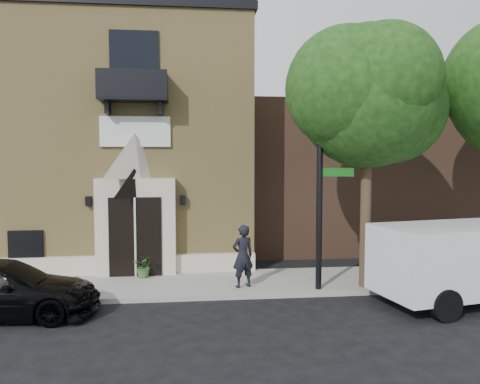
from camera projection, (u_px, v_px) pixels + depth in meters
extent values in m
plane|color=black|center=(163.00, 302.00, 13.02)|extent=(120.00, 120.00, 0.00)
cube|color=gray|center=(198.00, 284.00, 14.62)|extent=(42.00, 3.00, 0.15)
cube|color=tan|center=(102.00, 147.00, 20.31)|extent=(12.00, 10.00, 9.00)
cube|color=black|center=(99.00, 38.00, 19.99)|extent=(12.20, 10.20, 0.30)
cube|color=beige|center=(76.00, 266.00, 15.52)|extent=(12.00, 0.30, 0.60)
cube|color=beige|center=(136.00, 227.00, 15.52)|extent=(2.60, 0.55, 3.20)
pyramid|color=beige|center=(135.00, 156.00, 15.36)|extent=(2.60, 0.55, 1.50)
cube|color=black|center=(135.00, 237.00, 15.25)|extent=(1.70, 0.06, 2.60)
cube|color=beige|center=(135.00, 237.00, 15.21)|extent=(0.06, 0.04, 2.60)
cube|color=white|center=(135.00, 132.00, 15.49)|extent=(2.30, 0.10, 1.00)
cube|color=black|center=(133.00, 100.00, 15.03)|extent=(2.20, 0.90, 0.10)
cube|color=black|center=(132.00, 83.00, 14.57)|extent=(2.20, 0.06, 0.90)
cube|color=black|center=(100.00, 85.00, 14.88)|extent=(0.06, 0.90, 0.90)
cube|color=black|center=(166.00, 86.00, 15.12)|extent=(0.06, 0.90, 0.90)
cube|color=black|center=(134.00, 64.00, 15.36)|extent=(1.60, 0.08, 2.20)
cube|color=black|center=(26.00, 246.00, 15.36)|extent=(1.10, 0.10, 1.00)
cube|color=#E25205|center=(26.00, 245.00, 15.39)|extent=(0.85, 0.06, 0.75)
cube|color=black|center=(88.00, 201.00, 15.42)|extent=(0.18, 0.18, 0.32)
cube|color=black|center=(183.00, 200.00, 15.76)|extent=(0.18, 0.18, 0.32)
cube|color=brown|center=(418.00, 175.00, 23.04)|extent=(18.00, 8.00, 6.40)
cylinder|color=#38281C|center=(365.00, 217.00, 13.97)|extent=(0.32, 0.32, 4.20)
sphere|color=#11370F|center=(368.00, 97.00, 13.72)|extent=(4.20, 4.20, 4.20)
sphere|color=#11370F|center=(389.00, 108.00, 14.13)|extent=(3.36, 3.36, 3.36)
sphere|color=#11370F|center=(347.00, 88.00, 13.44)|extent=(3.57, 3.57, 3.57)
sphere|color=#11370F|center=(385.00, 79.00, 13.02)|extent=(3.15, 3.15, 3.15)
imported|color=black|center=(1.00, 289.00, 11.80)|extent=(4.98, 2.26, 1.41)
cube|color=white|center=(472.00, 257.00, 12.87)|extent=(5.69, 3.13, 1.83)
cylinder|color=black|center=(446.00, 305.00, 11.45)|extent=(0.85, 0.42, 0.82)
cylinder|color=black|center=(395.00, 284.00, 13.40)|extent=(0.85, 0.42, 0.82)
cylinder|color=black|center=(320.00, 176.00, 13.62)|extent=(0.18, 0.18, 6.69)
cube|color=#115E14|center=(337.00, 172.00, 13.54)|extent=(0.93, 0.27, 0.25)
cube|color=#115E14|center=(319.00, 162.00, 14.08)|extent=(0.27, 0.93, 0.25)
cylinder|color=#A90200|center=(376.00, 283.00, 14.28)|extent=(0.37, 0.37, 0.08)
cylinder|color=#A90200|center=(377.00, 273.00, 14.26)|extent=(0.27, 0.27, 0.57)
sphere|color=#A90200|center=(377.00, 263.00, 14.24)|extent=(0.27, 0.27, 0.27)
cylinder|color=#A90200|center=(377.00, 271.00, 14.26)|extent=(0.47, 0.12, 0.12)
cube|color=#0F3A1E|center=(457.00, 262.00, 14.61)|extent=(2.16, 1.42, 1.23)
cube|color=black|center=(458.00, 241.00, 14.57)|extent=(2.22, 1.48, 0.13)
imported|color=#3A652C|center=(144.00, 266.00, 15.15)|extent=(0.80, 0.73, 0.75)
imported|color=black|center=(243.00, 256.00, 13.97)|extent=(0.80, 0.65, 1.88)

